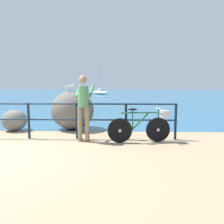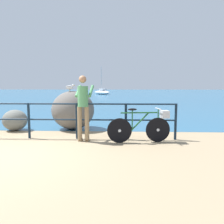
# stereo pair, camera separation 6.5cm
# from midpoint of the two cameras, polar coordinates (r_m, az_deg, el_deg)

# --- Properties ---
(ground_plane) EXTENTS (120.00, 120.00, 0.10)m
(ground_plane) POSITION_cam_midpoint_polar(r_m,az_deg,el_deg) (24.78, -4.20, 3.01)
(ground_plane) COLOR #937F60
(sea_surface) EXTENTS (120.00, 90.00, 0.01)m
(sea_surface) POSITION_cam_midpoint_polar(r_m,az_deg,el_deg) (52.40, -0.98, 4.98)
(sea_surface) COLOR #285B7F
(sea_surface) RESTS_ON ground_plane
(promenade_railing) EXTENTS (8.41, 0.07, 1.02)m
(promenade_railing) POSITION_cam_midpoint_polar(r_m,az_deg,el_deg) (6.84, -20.72, -1.07)
(promenade_railing) COLOR black
(promenade_railing) RESTS_ON ground_plane
(bicycle) EXTENTS (1.69, 0.48, 0.92)m
(bicycle) POSITION_cam_midpoint_polar(r_m,az_deg,el_deg) (6.05, 8.00, -3.31)
(bicycle) COLOR black
(bicycle) RESTS_ON ground_plane
(person_at_railing) EXTENTS (0.47, 0.65, 1.78)m
(person_at_railing) POSITION_cam_midpoint_polar(r_m,az_deg,el_deg) (6.08, -7.59, 1.76)
(person_at_railing) COLOR #8C7251
(person_at_railing) RESTS_ON ground_plane
(breakwater_boulder_main) EXTENTS (1.47, 1.43, 1.33)m
(breakwater_boulder_main) POSITION_cam_midpoint_polar(r_m,az_deg,el_deg) (7.92, -10.21, 0.46)
(breakwater_boulder_main) COLOR #605B56
(breakwater_boulder_main) RESTS_ON ground
(breakwater_boulder_left) EXTENTS (0.81, 0.80, 0.71)m
(breakwater_boulder_left) POSITION_cam_midpoint_polar(r_m,az_deg,el_deg) (8.26, -23.80, -1.94)
(breakwater_boulder_left) COLOR slate
(breakwater_boulder_left) RESTS_ON ground
(seagull) EXTENTS (0.34, 0.20, 0.23)m
(seagull) POSITION_cam_midpoint_polar(r_m,az_deg,el_deg) (7.81, -11.03, 6.28)
(seagull) COLOR gold
(seagull) RESTS_ON breakwater_boulder_main
(sailboat) EXTENTS (3.76, 4.25, 4.90)m
(sailboat) POSITION_cam_midpoint_polar(r_m,az_deg,el_deg) (40.29, -3.08, 5.07)
(sailboat) COLOR white
(sailboat) RESTS_ON sea_surface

